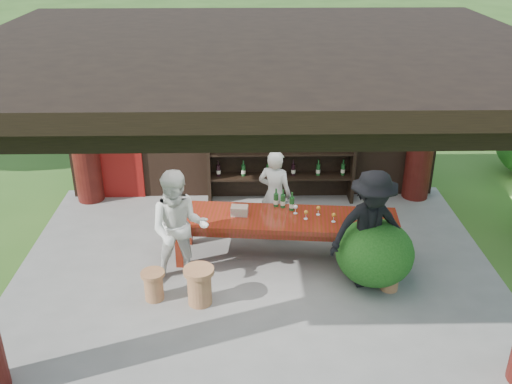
{
  "coord_description": "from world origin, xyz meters",
  "views": [
    {
      "loc": [
        -0.16,
        -7.43,
        4.9
      ],
      "look_at": [
        0.0,
        0.4,
        1.15
      ],
      "focal_mm": 40.0,
      "sensor_mm": 36.0,
      "label": 1
    }
  ],
  "objects_px": {
    "wine_shelf": "(281,141)",
    "stool_near_left": "(199,285)",
    "host": "(275,195)",
    "guest_man": "(371,230)",
    "napkin_basket": "(239,211)",
    "tasting_table": "(285,223)",
    "guest_woman": "(179,229)",
    "stool_far_left": "(154,285)",
    "stool_near_right": "(390,276)"
  },
  "relations": [
    {
      "from": "stool_far_left",
      "to": "stool_near_right",
      "type": "bearing_deg",
      "value": 2.9
    },
    {
      "from": "tasting_table",
      "to": "host",
      "type": "xyz_separation_m",
      "value": [
        -0.13,
        0.7,
        0.15
      ]
    },
    {
      "from": "host",
      "to": "guest_woman",
      "type": "bearing_deg",
      "value": 65.58
    },
    {
      "from": "wine_shelf",
      "to": "stool_near_right",
      "type": "relative_size",
      "value": 6.44
    },
    {
      "from": "guest_woman",
      "to": "guest_man",
      "type": "xyz_separation_m",
      "value": [
        2.74,
        -0.11,
        0.02
      ]
    },
    {
      "from": "wine_shelf",
      "to": "napkin_basket",
      "type": "relative_size",
      "value": 10.61
    },
    {
      "from": "stool_near_right",
      "to": "guest_man",
      "type": "xyz_separation_m",
      "value": [
        -0.32,
        0.15,
        0.68
      ]
    },
    {
      "from": "wine_shelf",
      "to": "stool_near_left",
      "type": "bearing_deg",
      "value": -112.12
    },
    {
      "from": "wine_shelf",
      "to": "guest_woman",
      "type": "bearing_deg",
      "value": -120.93
    },
    {
      "from": "guest_woman",
      "to": "napkin_basket",
      "type": "bearing_deg",
      "value": 35.45
    },
    {
      "from": "stool_far_left",
      "to": "napkin_basket",
      "type": "xyz_separation_m",
      "value": [
        1.21,
        1.13,
        0.58
      ]
    },
    {
      "from": "stool_near_left",
      "to": "napkin_basket",
      "type": "height_order",
      "value": "napkin_basket"
    },
    {
      "from": "wine_shelf",
      "to": "stool_far_left",
      "type": "distance_m",
      "value": 3.85
    },
    {
      "from": "guest_woman",
      "to": "napkin_basket",
      "type": "distance_m",
      "value": 1.11
    },
    {
      "from": "tasting_table",
      "to": "stool_near_right",
      "type": "xyz_separation_m",
      "value": [
        1.48,
        -0.87,
        -0.41
      ]
    },
    {
      "from": "tasting_table",
      "to": "guest_man",
      "type": "distance_m",
      "value": 1.39
    },
    {
      "from": "stool_near_left",
      "to": "host",
      "type": "relative_size",
      "value": 0.36
    },
    {
      "from": "wine_shelf",
      "to": "host",
      "type": "relative_size",
      "value": 1.75
    },
    {
      "from": "guest_woman",
      "to": "stool_far_left",
      "type": "bearing_deg",
      "value": -132.46
    },
    {
      "from": "stool_far_left",
      "to": "guest_woman",
      "type": "xyz_separation_m",
      "value": [
        0.35,
        0.44,
        0.65
      ]
    },
    {
      "from": "host",
      "to": "guest_man",
      "type": "height_order",
      "value": "guest_man"
    },
    {
      "from": "napkin_basket",
      "to": "stool_far_left",
      "type": "bearing_deg",
      "value": -137.01
    },
    {
      "from": "stool_near_right",
      "to": "napkin_basket",
      "type": "height_order",
      "value": "napkin_basket"
    },
    {
      "from": "host",
      "to": "guest_woman",
      "type": "height_order",
      "value": "guest_woman"
    },
    {
      "from": "stool_near_right",
      "to": "stool_near_left",
      "type": "bearing_deg",
      "value": -174.21
    },
    {
      "from": "wine_shelf",
      "to": "stool_near_right",
      "type": "height_order",
      "value": "wine_shelf"
    },
    {
      "from": "tasting_table",
      "to": "guest_man",
      "type": "relative_size",
      "value": 1.95
    },
    {
      "from": "wine_shelf",
      "to": "host",
      "type": "height_order",
      "value": "wine_shelf"
    },
    {
      "from": "guest_woman",
      "to": "guest_man",
      "type": "height_order",
      "value": "guest_man"
    },
    {
      "from": "tasting_table",
      "to": "napkin_basket",
      "type": "relative_size",
      "value": 13.62
    },
    {
      "from": "tasting_table",
      "to": "guest_woman",
      "type": "distance_m",
      "value": 1.71
    },
    {
      "from": "napkin_basket",
      "to": "wine_shelf",
      "type": "bearing_deg",
      "value": 69.23
    },
    {
      "from": "napkin_basket",
      "to": "stool_near_right",
      "type": "bearing_deg",
      "value": -23.65
    },
    {
      "from": "tasting_table",
      "to": "guest_man",
      "type": "bearing_deg",
      "value": -31.86
    },
    {
      "from": "guest_man",
      "to": "napkin_basket",
      "type": "xyz_separation_m",
      "value": [
        -1.87,
        0.81,
        -0.09
      ]
    },
    {
      "from": "guest_woman",
      "to": "host",
      "type": "bearing_deg",
      "value": 38.69
    },
    {
      "from": "host",
      "to": "guest_man",
      "type": "distance_m",
      "value": 1.93
    },
    {
      "from": "wine_shelf",
      "to": "host",
      "type": "xyz_separation_m",
      "value": [
        -0.19,
        -1.41,
        -0.43
      ]
    },
    {
      "from": "guest_man",
      "to": "host",
      "type": "bearing_deg",
      "value": 124.31
    },
    {
      "from": "stool_near_left",
      "to": "napkin_basket",
      "type": "distance_m",
      "value": 1.45
    },
    {
      "from": "host",
      "to": "napkin_basket",
      "type": "height_order",
      "value": "host"
    },
    {
      "from": "stool_near_right",
      "to": "guest_woman",
      "type": "xyz_separation_m",
      "value": [
        -3.05,
        0.26,
        0.66
      ]
    },
    {
      "from": "stool_near_left",
      "to": "host",
      "type": "xyz_separation_m",
      "value": [
        1.14,
        1.85,
        0.49
      ]
    },
    {
      "from": "wine_shelf",
      "to": "tasting_table",
      "type": "height_order",
      "value": "wine_shelf"
    },
    {
      "from": "guest_woman",
      "to": "napkin_basket",
      "type": "height_order",
      "value": "guest_woman"
    },
    {
      "from": "wine_shelf",
      "to": "stool_near_right",
      "type": "xyz_separation_m",
      "value": [
        1.42,
        -2.98,
        -0.99
      ]
    },
    {
      "from": "host",
      "to": "guest_man",
      "type": "relative_size",
      "value": 0.87
    },
    {
      "from": "stool_far_left",
      "to": "guest_man",
      "type": "distance_m",
      "value": 3.18
    },
    {
      "from": "guest_man",
      "to": "wine_shelf",
      "type": "bearing_deg",
      "value": 103.4
    },
    {
      "from": "wine_shelf",
      "to": "tasting_table",
      "type": "distance_m",
      "value": 2.19
    }
  ]
}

